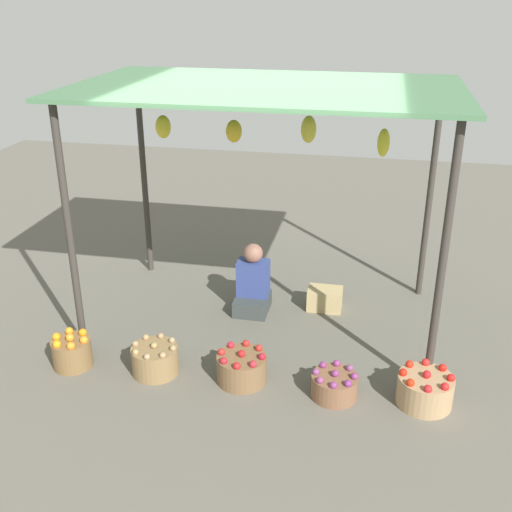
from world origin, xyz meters
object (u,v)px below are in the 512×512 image
Objects in this scene: basket_purple_onions at (334,385)px; wooden_crate_near_vendor at (325,299)px; vendor_person at (253,285)px; basket_potatoes at (155,359)px; basket_oranges at (72,352)px; basket_red_apples at (242,368)px; basket_red_tomatoes at (425,389)px.

wooden_crate_near_vendor is at bearing 98.70° from basket_purple_onions.
vendor_person reaches higher than basket_potatoes.
basket_potatoes is (0.81, 0.05, -0.01)m from basket_oranges.
basket_oranges is at bearing -144.39° from wooden_crate_near_vendor.
vendor_person is 1.71× the size of basket_red_apples.
basket_potatoes is 1.15× the size of wooden_crate_near_vendor.
basket_oranges is 0.85× the size of basket_potatoes.
basket_red_tomatoes reaches higher than basket_purple_onions.
basket_oranges is at bearing -178.74° from basket_red_tomatoes.
basket_potatoes is 1.06× the size of basket_purple_onions.
basket_potatoes is at bearing -115.32° from vendor_person.
basket_oranges is at bearing -135.72° from vendor_person.
basket_purple_onions is 1.09× the size of wooden_crate_near_vendor.
vendor_person is 0.82m from wooden_crate_near_vendor.
basket_red_tomatoes reaches higher than wooden_crate_near_vendor.
basket_red_apples is 0.96× the size of basket_red_tomatoes.
basket_purple_onions is at bearing -53.76° from vendor_person.
basket_oranges reaches higher than basket_red_tomatoes.
basket_potatoes is 0.95× the size of basket_red_apples.
basket_oranges reaches higher than wooden_crate_near_vendor.
vendor_person reaches higher than basket_oranges.
basket_red_tomatoes is 1.27× the size of wooden_crate_near_vendor.
basket_purple_onions is 0.86× the size of basket_red_tomatoes.
vendor_person reaches higher than wooden_crate_near_vendor.
wooden_crate_near_vendor is (0.61, 1.51, -0.02)m from basket_red_apples.
basket_red_apples reaches higher than wooden_crate_near_vendor.
wooden_crate_near_vendor is at bearing 47.32° from basket_potatoes.
basket_potatoes is 2.43m from basket_red_tomatoes.
basket_red_apples is 0.85m from basket_purple_onions.
basket_potatoes is 0.82m from basket_red_apples.
basket_purple_onions is at bearing -4.28° from basket_red_apples.
basket_purple_onions is (1.66, -0.03, -0.03)m from basket_potatoes.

